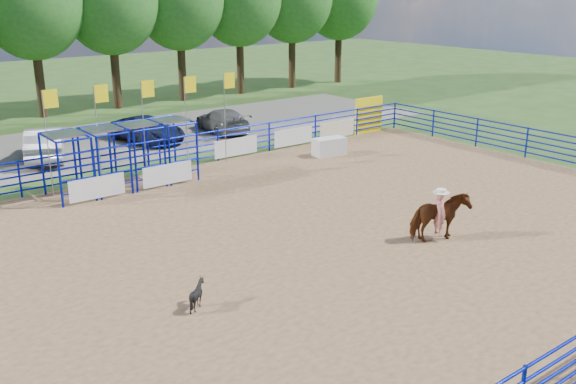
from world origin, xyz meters
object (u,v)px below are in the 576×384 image
at_px(announcer_table, 329,146).
at_px(car_d, 222,121).
at_px(car_b, 45,143).
at_px(horse_and_rider, 440,214).
at_px(car_c, 148,129).
at_px(calf, 197,295).

bearing_deg(announcer_table, car_d, 99.70).
bearing_deg(car_b, horse_and_rider, 129.95).
relative_size(car_b, car_c, 1.00).
bearing_deg(car_c, car_d, -14.82).
distance_m(announcer_table, calf, 16.21).
bearing_deg(announcer_table, car_b, 145.37).
distance_m(calf, car_c, 19.24).
bearing_deg(car_d, horse_and_rider, 88.88).
height_order(car_c, car_d, car_d).
bearing_deg(car_c, horse_and_rider, -95.22).
xyz_separation_m(announcer_table, car_b, (-11.18, 7.72, 0.34)).
xyz_separation_m(announcer_table, calf, (-13.00, -9.68, -0.06)).
xyz_separation_m(calf, car_d, (11.70, 17.33, 0.28)).
height_order(calf, car_d, car_d).
distance_m(horse_and_rider, car_c, 18.63).
xyz_separation_m(announcer_table, car_d, (-1.31, 7.65, 0.22)).
bearing_deg(calf, announcer_table, -48.98).
distance_m(horse_and_rider, calf, 8.53).
height_order(car_b, car_d, car_b).
xyz_separation_m(car_b, car_d, (9.87, -0.07, -0.12)).
bearing_deg(car_b, car_c, -156.04).
relative_size(horse_and_rider, car_d, 0.55).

